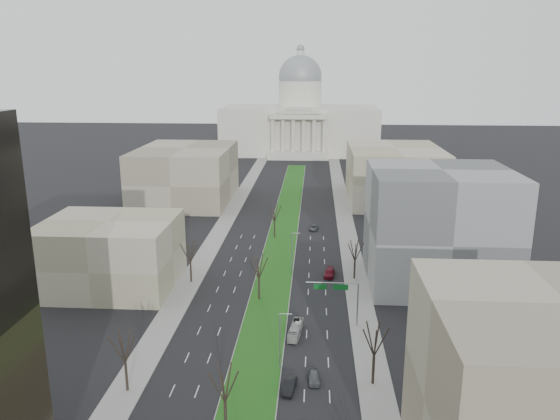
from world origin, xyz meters
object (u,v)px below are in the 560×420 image
at_px(box_van, 296,330).
at_px(car_grey_far, 314,228).
at_px(car_black, 289,385).
at_px(car_red, 329,273).
at_px(car_grey_near, 314,377).

bearing_deg(box_van, car_grey_far, 95.15).
xyz_separation_m(car_black, car_red, (6.55, 43.59, -0.00)).
xyz_separation_m(car_grey_far, box_van, (-2.69, -61.92, 0.37)).
bearing_deg(car_grey_far, car_black, -84.74).
bearing_deg(box_van, car_grey_near, -69.58).
xyz_separation_m(car_grey_near, car_grey_far, (-0.44, 75.74, -0.09)).
relative_size(car_black, box_van, 0.65).
relative_size(car_grey_near, car_red, 0.79).
distance_m(car_grey_near, car_red, 41.26).
height_order(car_grey_near, car_red, car_red).
bearing_deg(car_red, car_black, -91.40).
xyz_separation_m(car_red, box_van, (-6.28, -27.32, 0.24)).
height_order(car_red, car_grey_far, car_red).
distance_m(car_red, box_van, 28.03).
xyz_separation_m(car_grey_near, car_black, (-3.40, -2.45, 0.06)).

